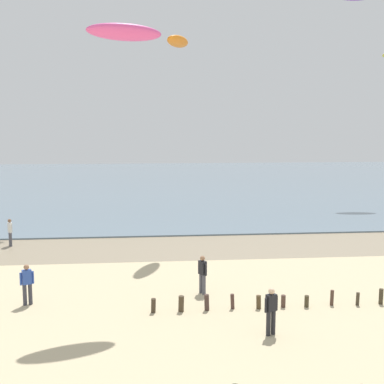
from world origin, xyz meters
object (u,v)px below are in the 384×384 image
Objects in this scene: kite_aloft_1 at (125,32)px; person_nearest_camera at (27,283)px; person_by_waterline at (202,273)px; person_right_flank at (271,310)px; kite_aloft_5 at (178,41)px; person_left_flank at (10,232)px.

person_nearest_camera is at bearing 173.35° from kite_aloft_1.
person_by_waterline and person_right_flank have the same top height.
person_nearest_camera is 10.02m from person_right_flank.
person_right_flank is 0.54× the size of kite_aloft_1.
kite_aloft_5 is at bearing 56.09° from kite_aloft_1.
person_nearest_camera is 17.13m from kite_aloft_5.
person_right_flank is at bearing -48.72° from person_left_flank.
person_left_flank is 0.54× the size of kite_aloft_1.
kite_aloft_1 reaches higher than person_left_flank.
person_nearest_camera and person_right_flank have the same top height.
person_by_waterline is at bearing -42.49° from person_left_flank.
kite_aloft_5 is at bearing 98.97° from person_right_flank.
person_right_flank is (1.89, -4.57, 0.00)m from person_by_waterline.
person_by_waterline is 14.68m from person_left_flank.
kite_aloft_5 reaches higher than kite_aloft_1.
kite_aloft_5 reaches higher than person_left_flank.
person_nearest_camera is 11.05m from kite_aloft_1.
person_left_flank is at bearing 137.51° from person_by_waterline.
person_left_flank is 15.58m from kite_aloft_5.
kite_aloft_1 is at bearing 11.04° from person_nearest_camera.
person_left_flank is 1.00× the size of person_right_flank.
person_left_flank is at bearing -68.75° from kite_aloft_5.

